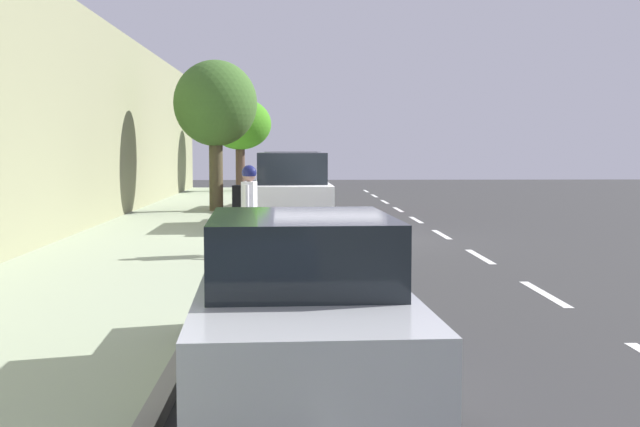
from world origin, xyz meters
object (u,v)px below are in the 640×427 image
Objects in this scene: parked_suv_white_second at (292,191)px; fire_hydrant at (244,198)px; street_tree_near_cyclist at (240,125)px; parked_sedan_silver_mid at (301,303)px; parked_suv_red_nearest at (294,181)px; street_tree_mid_block at (215,105)px; cyclist_with_backpack at (248,203)px; bicycle_at_curb at (259,245)px.

parked_suv_white_second is 5.63× the size of fire_hydrant.
parked_suv_white_second is 17.97m from street_tree_near_cyclist.
parked_sedan_silver_mid is 32.03m from street_tree_near_cyclist.
parked_suv_red_nearest is 3.68m from street_tree_mid_block.
parked_sedan_silver_mid is (-0.00, 20.62, -0.27)m from parked_suv_red_nearest.
cyclist_with_backpack is (0.80, 5.95, 0.08)m from parked_suv_white_second.
fire_hydrant is (1.48, -4.50, -0.46)m from parked_suv_white_second.
bicycle_at_curb is at bearing -85.07° from parked_sedan_silver_mid.
parked_sedan_silver_mid is 2.60× the size of bicycle_at_curb.
bicycle_at_curb is at bearing 94.69° from fire_hydrant.
parked_suv_red_nearest is 6.46m from parked_suv_white_second.
fire_hydrant is at bearing -71.85° from parked_suv_white_second.
parked_sedan_silver_mid is at bearing 94.79° from fire_hydrant.
parked_suv_red_nearest is 12.44m from cyclist_with_backpack.
parked_suv_red_nearest is at bearing -153.08° from street_tree_mid_block.
street_tree_mid_block is (1.58, -11.16, 2.36)m from cyclist_with_backpack.
fire_hydrant is (0.67, -10.45, -0.54)m from cyclist_with_backpack.
street_tree_near_cyclist is at bearing -90.00° from street_tree_mid_block.
street_tree_near_cyclist is at bearing -77.61° from parked_suv_red_nearest.
parked_sedan_silver_mid is at bearing 90.01° from parked_suv_red_nearest.
cyclist_with_backpack is 0.42× the size of street_tree_near_cyclist.
street_tree_near_cyclist reaches higher than parked_sedan_silver_mid.
parked_sedan_silver_mid reaches higher than bicycle_at_curb.
fire_hydrant is (-0.91, 0.71, -2.89)m from street_tree_mid_block.
street_tree_mid_block is at bearing 90.00° from street_tree_near_cyclist.
parked_sedan_silver_mid is 7.79m from bicycle_at_curb.
parked_sedan_silver_mid reaches higher than fire_hydrant.
parked_suv_red_nearest reaches higher than parked_sedan_silver_mid.
street_tree_near_cyclist is 0.91× the size of street_tree_mid_block.
cyclist_with_backpack is at bearing -63.85° from bicycle_at_curb.
street_tree_mid_block reaches higher than fire_hydrant.
parked_suv_red_nearest is 20.62m from parked_sedan_silver_mid.
parked_sedan_silver_mid is 1.05× the size of street_tree_near_cyclist.
bicycle_at_curb is 24.32m from street_tree_near_cyclist.
parked_suv_white_second reaches higher than cyclist_with_backpack.
bicycle_at_curb is (0.67, -7.76, -0.39)m from parked_sedan_silver_mid.
street_tree_near_cyclist is at bearing -86.07° from fire_hydrant.
cyclist_with_backpack is 2.13× the size of fire_hydrant.
fire_hydrant is (1.56, 1.96, -0.46)m from parked_suv_red_nearest.
fire_hydrant is at bearing 142.10° from street_tree_mid_block.
street_tree_mid_block reaches higher than parked_sedan_silver_mid.
street_tree_mid_block is at bearing -37.90° from fire_hydrant.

